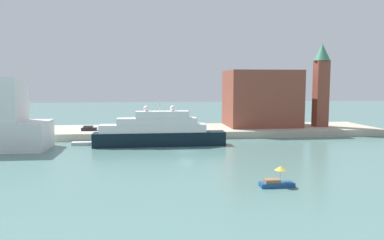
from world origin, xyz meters
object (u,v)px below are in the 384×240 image
(work_barge, at_px, (83,143))
(parked_car, at_px, (89,129))
(mooring_bollard, at_px, (203,130))
(large_yacht, at_px, (158,132))
(harbor_building, at_px, (261,98))
(bell_tower, at_px, (321,81))
(person_figure, at_px, (108,127))
(small_motorboat, at_px, (277,181))

(work_barge, distance_m, parked_car, 11.99)
(work_barge, bearing_deg, parked_car, 92.61)
(mooring_bollard, bearing_deg, large_yacht, -139.90)
(harbor_building, bearing_deg, bell_tower, -11.97)
(work_barge, distance_m, person_figure, 13.64)
(work_barge, relative_size, person_figure, 3.21)
(large_yacht, distance_m, mooring_bollard, 15.04)
(harbor_building, height_order, person_figure, harbor_building)
(small_motorboat, xyz_separation_m, work_barge, (-32.19, 37.93, -0.50))
(work_barge, bearing_deg, mooring_bollard, 13.26)
(large_yacht, relative_size, work_barge, 5.85)
(parked_car, bearing_deg, work_barge, -87.39)
(harbor_building, xyz_separation_m, person_figure, (-42.84, -4.77, -7.18))
(harbor_building, relative_size, person_figure, 12.65)
(large_yacht, xyz_separation_m, small_motorboat, (15.23, -34.96, -2.26))
(work_barge, height_order, person_figure, person_figure)
(small_motorboat, bearing_deg, mooring_bollard, 94.79)
(person_figure, height_order, mooring_bollard, person_figure)
(harbor_building, xyz_separation_m, parked_car, (-47.48, -5.79, -7.35))
(large_yacht, relative_size, harbor_building, 1.48)
(small_motorboat, height_order, person_figure, person_figure)
(bell_tower, distance_m, mooring_bollard, 37.57)
(small_motorboat, bearing_deg, harbor_building, 75.12)
(harbor_building, bearing_deg, person_figure, -173.65)
(work_barge, xyz_separation_m, harbor_building, (46.94, 17.60, 9.32))
(small_motorboat, relative_size, person_figure, 2.97)
(person_figure, bearing_deg, bell_tower, 1.29)
(small_motorboat, bearing_deg, bell_tower, 59.28)
(bell_tower, xyz_separation_m, person_figure, (-59.05, -1.33, -11.99))
(bell_tower, distance_m, parked_car, 64.88)
(parked_car, bearing_deg, person_figure, 12.41)
(parked_car, xyz_separation_m, person_figure, (4.64, 1.02, 0.17))
(harbor_building, bearing_deg, large_yacht, -145.55)
(harbor_building, relative_size, bell_tower, 0.86)
(large_yacht, relative_size, person_figure, 18.77)
(large_yacht, relative_size, bell_tower, 1.27)
(large_yacht, xyz_separation_m, person_figure, (-12.86, 15.80, -0.62))
(small_motorboat, bearing_deg, large_yacht, 113.54)
(small_motorboat, xyz_separation_m, person_figure, (-28.09, 50.76, 1.64))
(large_yacht, bearing_deg, parked_car, 139.81)
(small_motorboat, relative_size, bell_tower, 0.20)
(large_yacht, height_order, parked_car, large_yacht)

